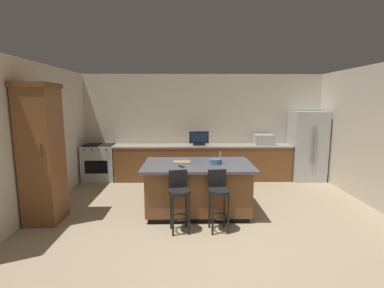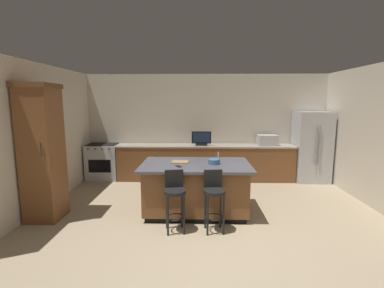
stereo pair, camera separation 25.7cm
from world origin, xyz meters
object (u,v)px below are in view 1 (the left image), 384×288
Objects in this scene: cutting_board at (182,162)px; cell_phone at (181,166)px; kitchen_island at (198,188)px; refrigerator at (307,146)px; bar_stool_right at (218,195)px; fruit_bowl at (216,161)px; cabinet_tower at (42,152)px; bar_stool_left at (179,196)px; microwave at (264,140)px; tv_monitor at (199,139)px; range_oven at (100,162)px.

cell_phone is at bearing -90.74° from cutting_board.
kitchen_island is 3.61m from refrigerator.
fruit_bowl reaches higher than bar_stool_right.
cabinet_tower is 2.42× the size of bar_stool_left.
fruit_bowl reaches higher than cutting_board.
kitchen_island is 0.58m from cell_phone.
microwave is 0.98× the size of tv_monitor.
cell_phone is at bearing -130.93° from microwave.
kitchen_island is 2.87m from microwave.
cabinet_tower reaches higher than refrigerator.
fruit_bowl is at bearing -11.04° from cutting_board.
range_oven is 0.97× the size of bar_stool_left.
cabinet_tower is 5.02m from microwave.
range_oven is 3.96m from bar_stool_right.
bar_stool_right is at bearing -54.64° from cutting_board.
tv_monitor is (-2.77, -0.01, 0.19)m from refrigerator.
bar_stool_left reaches higher than range_oven.
tv_monitor is 1.61× the size of cutting_board.
cell_phone is 0.49× the size of cutting_board.
refrigerator reaches higher than tv_monitor.
range_oven is 3.23m from cell_phone.
cabinet_tower is at bearing 159.49° from bar_stool_left.
bar_stool_left is at bearing -125.91° from microwave.
tv_monitor is 2.92m from bar_stool_left.
refrigerator is at bearing 40.83° from bar_stool_right.
range_oven is (-5.30, 0.04, -0.42)m from refrigerator.
cabinet_tower is at bearing -155.86° from refrigerator.
cabinet_tower reaches higher than bar_stool_right.
fruit_bowl is at bearing 38.07° from bar_stool_left.
refrigerator is at bearing 24.14° from cabinet_tower.
range_oven is at bearing 138.15° from kitchen_island.
cabinet_tower is 15.31× the size of cell_phone.
tv_monitor is 3.26× the size of cell_phone.
cutting_board is (0.03, 0.83, 0.35)m from bar_stool_left.
cabinet_tower reaches higher than cell_phone.
bar_stool_right reaches higher than cutting_board.
kitchen_island is 3.25m from range_oven.
kitchen_island is at bearing -41.85° from range_oven.
fruit_bowl is at bearing -38.52° from range_oven.
bar_stool_left is at bearing -10.31° from cabinet_tower.
range_oven is at bearing 178.86° from tv_monitor.
tv_monitor reaches higher than kitchen_island.
bar_stool_right is 3.12× the size of cutting_board.
tv_monitor is 0.52× the size of bar_stool_left.
range_oven reaches higher than cell_phone.
fruit_bowl is at bearing 5.95° from cabinet_tower.
tv_monitor is at bearing 71.19° from bar_stool_left.
microwave is at bearing 1.78° from tv_monitor.
cabinet_tower is 4.78× the size of microwave.
tv_monitor reaches higher than range_oven.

